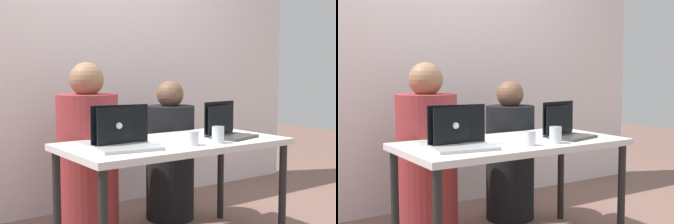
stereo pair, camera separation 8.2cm
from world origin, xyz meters
The scene contains 10 objects.
back_wall centered at (0.00, 1.21, 1.27)m, with size 4.50×0.10×2.55m, color silver.
desk centered at (0.00, 0.00, 0.64)m, with size 1.44×0.73×0.71m.
person_on_left centered at (-0.35, 0.55, 0.54)m, with size 0.52×0.52×1.22m.
person_on_right centered at (0.35, 0.55, 0.48)m, with size 0.43×0.43×1.08m.
laptop_back_left centered at (-0.42, 0.08, 0.76)m, with size 0.30×0.29×0.24m.
laptop_front_left centered at (-0.40, -0.06, 0.76)m, with size 0.39×0.31×0.25m.
laptop_front_right centered at (0.39, -0.09, 0.76)m, with size 0.32×0.28×0.21m.
laptop_back_right centered at (0.39, 0.10, 0.76)m, with size 0.33×0.29×0.24m.
water_glass_right centered at (0.17, -0.22, 0.76)m, with size 0.08×0.08×0.10m.
water_glass_center centered at (-0.02, -0.21, 0.75)m, with size 0.08×0.08×0.09m.
Camera 1 is at (-1.73, -2.39, 1.17)m, focal length 50.00 mm.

